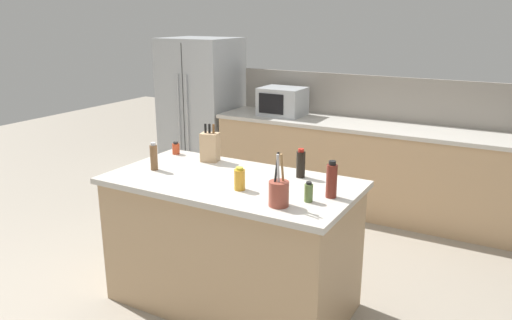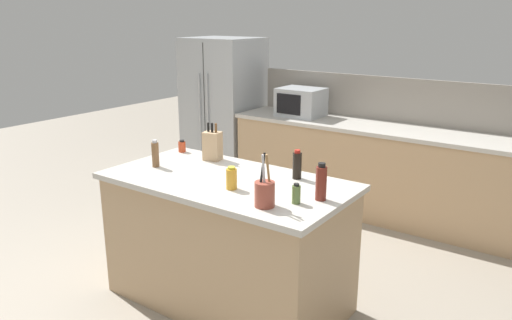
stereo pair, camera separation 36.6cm
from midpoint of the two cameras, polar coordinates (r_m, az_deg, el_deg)
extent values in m
plane|color=gray|center=(3.81, -0.30, -15.75)|extent=(14.00, 14.00, 0.00)
cube|color=tan|center=(5.31, 16.38, -1.58)|extent=(3.29, 0.62, 0.90)
cube|color=beige|center=(5.19, 16.79, 3.36)|extent=(3.33, 0.66, 0.04)
cube|color=gray|center=(5.44, 18.09, 6.51)|extent=(3.29, 0.03, 0.46)
cube|color=tan|center=(3.59, -0.31, -9.65)|extent=(1.65, 0.84, 0.90)
cube|color=beige|center=(3.41, -0.32, -2.52)|extent=(1.71, 0.90, 0.04)
cube|color=#ADB2B7|center=(6.23, -2.02, 5.73)|extent=(0.86, 0.72, 1.76)
cube|color=#2D2D2D|center=(5.95, -4.14, 5.20)|extent=(0.01, 0.00, 1.67)
cylinder|color=#ADB2B7|center=(5.98, -4.69, 5.23)|extent=(0.02, 0.02, 0.97)
cylinder|color=#ADB2B7|center=(5.90, -3.79, 5.11)|extent=(0.02, 0.02, 0.97)
cube|color=#ADB2B7|center=(5.55, 7.07, 6.56)|extent=(0.48, 0.38, 0.31)
cube|color=black|center=(5.40, 5.68, 6.34)|extent=(0.30, 0.01, 0.22)
cube|color=tan|center=(3.82, -2.27, 1.57)|extent=(0.15, 0.13, 0.22)
cylinder|color=black|center=(3.80, -2.74, 3.74)|extent=(0.02, 0.02, 0.07)
cylinder|color=black|center=(3.78, -2.29, 3.70)|extent=(0.02, 0.02, 0.07)
cylinder|color=brown|center=(3.77, -1.84, 3.66)|extent=(0.02, 0.02, 0.07)
cylinder|color=brown|center=(2.90, 4.62, -3.99)|extent=(0.12, 0.12, 0.15)
cylinder|color=olive|center=(2.86, 5.05, -1.07)|extent=(0.01, 0.05, 0.18)
cylinder|color=black|center=(2.87, 4.42, -0.99)|extent=(0.01, 0.05, 0.18)
cylinder|color=#B2B2B7|center=(2.84, 4.56, -1.15)|extent=(0.01, 0.03, 0.18)
cylinder|color=#567038|center=(2.98, 8.15, -4.00)|extent=(0.05, 0.05, 0.11)
cylinder|color=black|center=(2.96, 8.20, -2.87)|extent=(0.03, 0.03, 0.02)
cylinder|color=maroon|center=(3.04, 10.89, -2.71)|extent=(0.07, 0.07, 0.21)
cylinder|color=black|center=(3.01, 11.01, -0.62)|extent=(0.04, 0.04, 0.02)
cylinder|color=brown|center=(3.69, -8.67, 0.55)|extent=(0.05, 0.05, 0.18)
cylinder|color=#B2B2B7|center=(3.66, -8.74, 2.08)|extent=(0.03, 0.03, 0.02)
cylinder|color=black|center=(3.41, 7.80, -0.71)|extent=(0.06, 0.06, 0.18)
cylinder|color=#B22319|center=(3.38, 7.86, 0.93)|extent=(0.04, 0.04, 0.02)
cylinder|color=gold|center=(3.18, 0.47, -2.24)|extent=(0.07, 0.07, 0.13)
cylinder|color=gold|center=(3.16, 0.47, -0.95)|extent=(0.05, 0.05, 0.02)
cylinder|color=#B73D1E|center=(4.08, -5.93, 1.48)|extent=(0.06, 0.06, 0.08)
cylinder|color=black|center=(4.07, -5.95, 2.16)|extent=(0.04, 0.04, 0.02)
camera|label=1|loc=(0.18, -87.14, 0.84)|focal=35.00mm
camera|label=2|loc=(0.18, 92.86, -0.84)|focal=35.00mm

